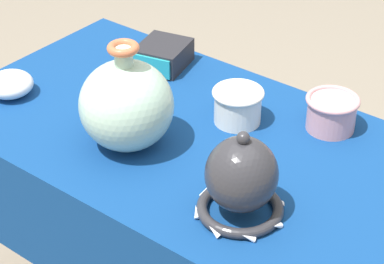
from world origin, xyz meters
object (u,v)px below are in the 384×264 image
(vase_dome_bell, at_px, (241,180))
(bowl_shallow_porcelain, at_px, (10,84))
(cup_wide_rose, at_px, (332,112))
(cup_wide_ivory, at_px, (238,105))
(vase_tall_bulbous, at_px, (126,105))
(mosaic_tile_box, at_px, (163,55))

(vase_dome_bell, bearing_deg, bowl_shallow_porcelain, 177.97)
(bowl_shallow_porcelain, xyz_separation_m, cup_wide_rose, (0.71, 0.35, 0.02))
(cup_wide_ivory, bearing_deg, vase_tall_bulbous, -121.61)
(bowl_shallow_porcelain, bearing_deg, mosaic_tile_box, 59.40)
(mosaic_tile_box, xyz_separation_m, bowl_shallow_porcelain, (-0.21, -0.35, -0.00))
(cup_wide_ivory, bearing_deg, mosaic_tile_box, 161.92)
(cup_wide_ivory, bearing_deg, vase_dome_bell, -54.12)
(vase_tall_bulbous, height_order, cup_wide_rose, vase_tall_bulbous)
(cup_wide_ivory, height_order, cup_wide_rose, cup_wide_ivory)
(mosaic_tile_box, xyz_separation_m, cup_wide_rose, (0.50, 0.01, 0.01))
(bowl_shallow_porcelain, bearing_deg, vase_dome_bell, -2.03)
(vase_tall_bulbous, distance_m, bowl_shallow_porcelain, 0.39)
(mosaic_tile_box, height_order, cup_wide_rose, cup_wide_rose)
(vase_dome_bell, relative_size, cup_wide_rose, 1.55)
(vase_tall_bulbous, height_order, bowl_shallow_porcelain, vase_tall_bulbous)
(mosaic_tile_box, relative_size, bowl_shallow_porcelain, 1.39)
(mosaic_tile_box, xyz_separation_m, cup_wide_ivory, (0.31, -0.10, 0.01))
(bowl_shallow_porcelain, distance_m, cup_wide_rose, 0.79)
(vase_dome_bell, height_order, cup_wide_rose, vase_dome_bell)
(vase_dome_bell, height_order, bowl_shallow_porcelain, vase_dome_bell)
(mosaic_tile_box, distance_m, cup_wide_ivory, 0.33)
(vase_dome_bell, bearing_deg, vase_tall_bulbous, 172.66)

